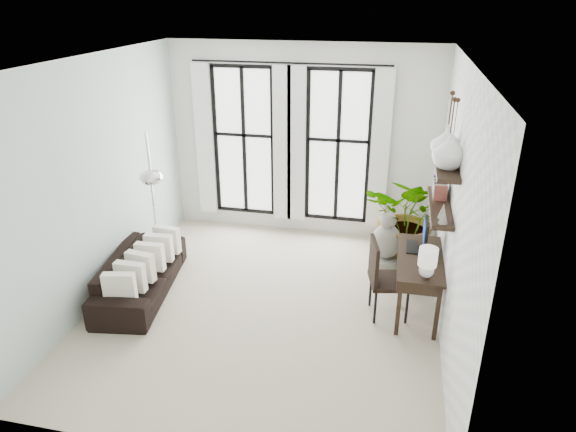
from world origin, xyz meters
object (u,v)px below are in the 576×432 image
(desk, at_px, (419,263))
(desk_chair, at_px, (383,274))
(sofa, at_px, (141,274))
(buddha, at_px, (386,244))
(arc_lamp, at_px, (150,168))
(plant, at_px, (410,218))

(desk, height_order, desk_chair, desk)
(sofa, distance_m, desk, 3.79)
(sofa, bearing_deg, desk_chair, -95.61)
(desk_chair, distance_m, buddha, 1.35)
(sofa, bearing_deg, arc_lamp, -22.62)
(arc_lamp, bearing_deg, buddha, 18.80)
(sofa, bearing_deg, buddha, -74.06)
(arc_lamp, bearing_deg, desk, -1.38)
(sofa, height_order, arc_lamp, arc_lamp)
(buddha, bearing_deg, desk_chair, -90.16)
(sofa, xyz_separation_m, arc_lamp, (0.10, 0.41, 1.42))
(arc_lamp, height_order, buddha, arc_lamp)
(buddha, bearing_deg, arc_lamp, -161.20)
(plant, relative_size, desk_chair, 1.34)
(plant, distance_m, arc_lamp, 3.91)
(desk_chair, height_order, buddha, desk_chair)
(arc_lamp, bearing_deg, sofa, -104.16)
(desk, xyz_separation_m, buddha, (-0.44, 1.18, -0.36))
(sofa, bearing_deg, desk, -93.55)
(desk, bearing_deg, plant, 94.82)
(plant, bearing_deg, buddha, -138.32)
(desk_chair, relative_size, arc_lamp, 0.47)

